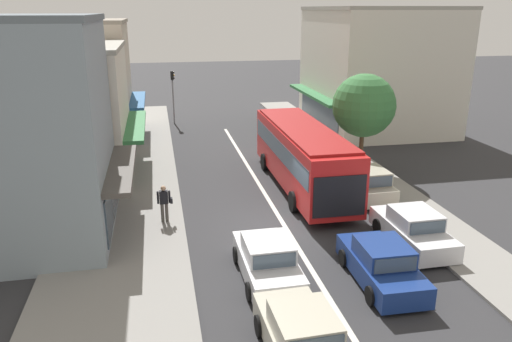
# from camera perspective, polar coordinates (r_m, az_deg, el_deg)

# --- Properties ---
(ground_plane) EXTENTS (140.00, 140.00, 0.00)m
(ground_plane) POSITION_cam_1_polar(r_m,az_deg,el_deg) (21.80, 3.04, -5.88)
(ground_plane) COLOR #2D2D30
(lane_centre_line) EXTENTS (0.20, 28.00, 0.01)m
(lane_centre_line) POSITION_cam_1_polar(r_m,az_deg,el_deg) (25.40, 0.83, -2.29)
(lane_centre_line) COLOR silver
(lane_centre_line) RESTS_ON ground
(sidewalk_left) EXTENTS (5.20, 44.00, 0.14)m
(sidewalk_left) POSITION_cam_1_polar(r_m,az_deg,el_deg) (26.82, -14.46, -1.62)
(sidewalk_left) COLOR gray
(sidewalk_left) RESTS_ON ground
(kerb_right) EXTENTS (2.80, 44.00, 0.12)m
(kerb_right) POSITION_cam_1_polar(r_m,az_deg,el_deg) (29.02, 12.04, 0.04)
(kerb_right) COLOR gray
(kerb_right) RESTS_ON ground
(shopfront_corner_near) EXTENTS (7.26, 7.05, 8.65)m
(shopfront_corner_near) POSITION_cam_1_polar(r_m,az_deg,el_deg) (21.03, -25.26, 3.90)
(shopfront_corner_near) COLOR #84939E
(shopfront_corner_near) RESTS_ON ground
(shopfront_mid_block) EXTENTS (7.95, 8.31, 7.08)m
(shopfront_mid_block) POSITION_cam_1_polar(r_m,az_deg,el_deg) (28.63, -21.58, 6.13)
(shopfront_mid_block) COLOR silver
(shopfront_mid_block) RESTS_ON ground
(shopfront_far_end) EXTENTS (7.73, 7.49, 8.17)m
(shopfront_far_end) POSITION_cam_1_polar(r_m,az_deg,el_deg) (36.50, -19.59, 9.54)
(shopfront_far_end) COLOR beige
(shopfront_far_end) RESTS_ON ground
(building_right_far) EXTENTS (10.05, 10.79, 9.00)m
(building_right_far) POSITION_cam_1_polar(r_m,az_deg,el_deg) (39.66, 13.65, 11.27)
(building_right_far) COLOR silver
(building_right_far) RESTS_ON ground
(city_bus) EXTENTS (2.77, 10.86, 3.23)m
(city_bus) POSITION_cam_1_polar(r_m,az_deg,el_deg) (25.36, 5.33, 2.06)
(city_bus) COLOR red
(city_bus) RESTS_ON ground
(sedan_queue_far_back) EXTENTS (1.93, 4.21, 1.47)m
(sedan_queue_far_back) POSITION_cam_1_polar(r_m,az_deg,el_deg) (17.26, 1.31, -10.21)
(sedan_queue_far_back) COLOR silver
(sedan_queue_far_back) RESTS_ON ground
(sedan_adjacent_lane_trail) EXTENTS (1.99, 4.25, 1.47)m
(sedan_adjacent_lane_trail) POSITION_cam_1_polar(r_m,az_deg,el_deg) (13.73, 5.37, -18.57)
(sedan_adjacent_lane_trail) COLOR #B7B29E
(sedan_adjacent_lane_trail) RESTS_ON ground
(sedan_queue_gap_filler) EXTENTS (1.97, 4.24, 1.47)m
(sedan_queue_gap_filler) POSITION_cam_1_polar(r_m,az_deg,el_deg) (17.54, 14.14, -10.31)
(sedan_queue_gap_filler) COLOR navy
(sedan_queue_gap_filler) RESTS_ON ground
(parked_sedan_kerb_front) EXTENTS (1.94, 4.22, 1.47)m
(parked_sedan_kerb_front) POSITION_cam_1_polar(r_m,az_deg,el_deg) (20.47, 17.51, -6.37)
(parked_sedan_kerb_front) COLOR silver
(parked_sedan_kerb_front) RESTS_ON ground
(parked_hatchback_kerb_second) EXTENTS (1.91, 3.75, 1.54)m
(parked_hatchback_kerb_second) POSITION_cam_1_polar(r_m,az_deg,el_deg) (24.87, 12.53, -1.46)
(parked_hatchback_kerb_second) COLOR #B7B29E
(parked_hatchback_kerb_second) RESTS_ON ground
(traffic_light_downstreet) EXTENTS (0.33, 0.24, 4.20)m
(traffic_light_downstreet) POSITION_cam_1_polar(r_m,az_deg,el_deg) (40.51, -9.49, 9.32)
(traffic_light_downstreet) COLOR gray
(traffic_light_downstreet) RESTS_ON ground
(street_tree_right) EXTENTS (3.45, 3.45, 5.55)m
(street_tree_right) POSITION_cam_1_polar(r_m,az_deg,el_deg) (28.00, 12.23, 7.31)
(street_tree_right) COLOR brown
(street_tree_right) RESTS_ON ground
(pedestrian_with_handbag_near) EXTENTS (0.65, 0.27, 1.63)m
(pedestrian_with_handbag_near) POSITION_cam_1_polar(r_m,az_deg,el_deg) (21.51, -10.43, -3.43)
(pedestrian_with_handbag_near) COLOR #4C4742
(pedestrian_with_handbag_near) RESTS_ON sidewalk_left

